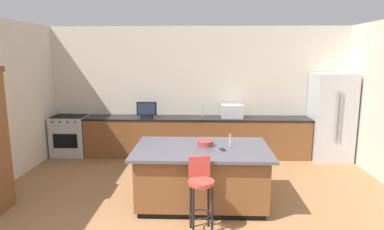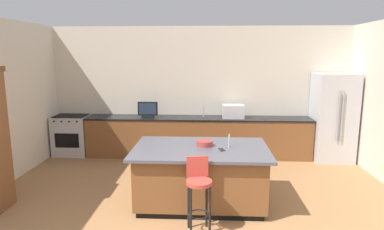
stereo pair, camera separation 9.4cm
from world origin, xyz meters
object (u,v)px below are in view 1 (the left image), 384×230
tv_monitor (147,110)px  cell_phone (223,150)px  kitchen_island (202,175)px  fruit_bowl (205,143)px  range_oven (70,135)px  bar_stool_center (201,188)px  microwave (232,111)px  refrigerator (331,117)px

tv_monitor → cell_phone: (1.57, -2.50, -0.16)m
kitchen_island → fruit_bowl: (0.06, 0.11, 0.48)m
range_oven → cell_phone: (3.38, -2.55, 0.45)m
tv_monitor → fruit_bowl: 2.64m
range_oven → bar_stool_center: size_ratio=0.93×
kitchen_island → cell_phone: size_ratio=13.83×
kitchen_island → cell_phone: cell_phone is taller
microwave → bar_stool_center: 3.38m
range_oven → kitchen_island: bearing=-38.6°
bar_stool_center → microwave: bearing=68.2°
tv_monitor → fruit_bowl: size_ratio=1.77×
cell_phone → fruit_bowl: bearing=126.6°
cell_phone → bar_stool_center: bearing=-127.8°
microwave → cell_phone: size_ratio=3.20×
refrigerator → range_oven: 5.92m
microwave → refrigerator: bearing=-2.2°
bar_stool_center → cell_phone: bearing=55.9°
refrigerator → range_oven: refrigerator is taller
fruit_bowl → cell_phone: (0.26, -0.21, -0.04)m
range_oven → microwave: microwave is taller
kitchen_island → microwave: (0.66, 2.45, 0.59)m
microwave → fruit_bowl: 2.42m
range_oven → bar_stool_center: (3.05, -3.28, 0.14)m
kitchen_island → refrigerator: refrigerator is taller
fruit_bowl → cell_phone: size_ratio=1.68×
refrigerator → cell_phone: bearing=-135.6°
tv_monitor → bar_stool_center: tv_monitor is taller
range_oven → microwave: size_ratio=1.93×
microwave → cell_phone: 2.58m
tv_monitor → bar_stool_center: (1.25, -3.23, -0.47)m
kitchen_island → bar_stool_center: (-0.01, -0.84, 0.14)m
kitchen_island → bar_stool_center: bar_stool_center is taller
fruit_bowl → refrigerator: bearing=39.1°
range_oven → fruit_bowl: size_ratio=3.69×
refrigerator → cell_phone: 3.53m
refrigerator → fruit_bowl: (-2.78, -2.26, -0.01)m
range_oven → tv_monitor: size_ratio=2.09×
kitchen_island → cell_phone: 0.56m
fruit_bowl → range_oven: bearing=143.1°
tv_monitor → cell_phone: 2.96m
microwave → tv_monitor: bearing=-178.5°
refrigerator → range_oven: size_ratio=2.06×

